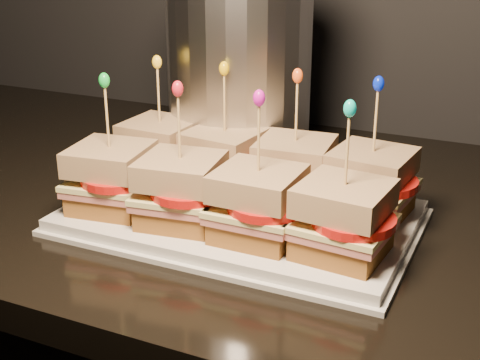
% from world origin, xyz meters
% --- Properties ---
extents(granite_slab, '(2.35, 0.67, 0.04)m').
position_xyz_m(granite_slab, '(0.28, 1.68, 0.93)').
color(granite_slab, black).
rests_on(granite_slab, cabinet).
extents(platter, '(0.38, 0.24, 0.02)m').
position_xyz_m(platter, '(0.06, 1.58, 0.95)').
color(platter, silver).
rests_on(platter, granite_slab).
extents(platter_rim, '(0.39, 0.25, 0.01)m').
position_xyz_m(platter_rim, '(0.06, 1.58, 0.95)').
color(platter_rim, silver).
rests_on(platter_rim, granite_slab).
extents(sandwich_0_bread_bot, '(0.08, 0.08, 0.02)m').
position_xyz_m(sandwich_0_bread_bot, '(-0.08, 1.64, 0.97)').
color(sandwich_0_bread_bot, brown).
rests_on(sandwich_0_bread_bot, platter).
extents(sandwich_0_ham, '(0.09, 0.09, 0.01)m').
position_xyz_m(sandwich_0_ham, '(-0.08, 1.64, 0.99)').
color(sandwich_0_ham, '#B96059').
rests_on(sandwich_0_ham, sandwich_0_bread_bot).
extents(sandwich_0_cheese, '(0.09, 0.09, 0.01)m').
position_xyz_m(sandwich_0_cheese, '(-0.08, 1.64, 1.00)').
color(sandwich_0_cheese, '#EBE18F').
rests_on(sandwich_0_cheese, sandwich_0_ham).
extents(sandwich_0_tomato, '(0.08, 0.08, 0.01)m').
position_xyz_m(sandwich_0_tomato, '(-0.06, 1.63, 1.00)').
color(sandwich_0_tomato, red).
rests_on(sandwich_0_tomato, sandwich_0_cheese).
extents(sandwich_0_bread_top, '(0.09, 0.09, 0.03)m').
position_xyz_m(sandwich_0_bread_top, '(-0.08, 1.64, 1.02)').
color(sandwich_0_bread_top, '#5C2E15').
rests_on(sandwich_0_bread_top, sandwich_0_tomato).
extents(sandwich_0_pick, '(0.00, 0.00, 0.09)m').
position_xyz_m(sandwich_0_pick, '(-0.08, 1.64, 1.07)').
color(sandwich_0_pick, tan).
rests_on(sandwich_0_pick, sandwich_0_bread_top).
extents(sandwich_0_frill, '(0.01, 0.01, 0.02)m').
position_xyz_m(sandwich_0_frill, '(-0.08, 1.64, 1.11)').
color(sandwich_0_frill, yellow).
rests_on(sandwich_0_frill, sandwich_0_pick).
extents(sandwich_1_bread_bot, '(0.09, 0.09, 0.02)m').
position_xyz_m(sandwich_1_bread_bot, '(0.01, 1.64, 0.97)').
color(sandwich_1_bread_bot, brown).
rests_on(sandwich_1_bread_bot, platter).
extents(sandwich_1_ham, '(0.10, 0.10, 0.01)m').
position_xyz_m(sandwich_1_ham, '(0.01, 1.64, 0.99)').
color(sandwich_1_ham, '#B96059').
rests_on(sandwich_1_ham, sandwich_1_bread_bot).
extents(sandwich_1_cheese, '(0.10, 0.10, 0.01)m').
position_xyz_m(sandwich_1_cheese, '(0.01, 1.64, 1.00)').
color(sandwich_1_cheese, '#EBE18F').
rests_on(sandwich_1_cheese, sandwich_1_ham).
extents(sandwich_1_tomato, '(0.08, 0.08, 0.01)m').
position_xyz_m(sandwich_1_tomato, '(0.03, 1.63, 1.00)').
color(sandwich_1_tomato, red).
rests_on(sandwich_1_tomato, sandwich_1_cheese).
extents(sandwich_1_bread_top, '(0.09, 0.09, 0.03)m').
position_xyz_m(sandwich_1_bread_top, '(0.01, 1.64, 1.02)').
color(sandwich_1_bread_top, '#5C2E15').
rests_on(sandwich_1_bread_top, sandwich_1_tomato).
extents(sandwich_1_pick, '(0.00, 0.00, 0.09)m').
position_xyz_m(sandwich_1_pick, '(0.01, 1.64, 1.07)').
color(sandwich_1_pick, tan).
rests_on(sandwich_1_pick, sandwich_1_bread_top).
extents(sandwich_1_frill, '(0.01, 0.01, 0.02)m').
position_xyz_m(sandwich_1_frill, '(0.01, 1.64, 1.11)').
color(sandwich_1_frill, '#E6B208').
rests_on(sandwich_1_frill, sandwich_1_pick).
extents(sandwich_2_bread_bot, '(0.09, 0.09, 0.02)m').
position_xyz_m(sandwich_2_bread_bot, '(0.10, 1.64, 0.97)').
color(sandwich_2_bread_bot, brown).
rests_on(sandwich_2_bread_bot, platter).
extents(sandwich_2_ham, '(0.10, 0.09, 0.01)m').
position_xyz_m(sandwich_2_ham, '(0.10, 1.64, 0.99)').
color(sandwich_2_ham, '#B96059').
rests_on(sandwich_2_ham, sandwich_2_bread_bot).
extents(sandwich_2_cheese, '(0.10, 0.10, 0.01)m').
position_xyz_m(sandwich_2_cheese, '(0.10, 1.64, 1.00)').
color(sandwich_2_cheese, '#EBE18F').
rests_on(sandwich_2_cheese, sandwich_2_ham).
extents(sandwich_2_tomato, '(0.08, 0.08, 0.01)m').
position_xyz_m(sandwich_2_tomato, '(0.12, 1.63, 1.00)').
color(sandwich_2_tomato, red).
rests_on(sandwich_2_tomato, sandwich_2_cheese).
extents(sandwich_2_bread_top, '(0.09, 0.09, 0.03)m').
position_xyz_m(sandwich_2_bread_top, '(0.10, 1.64, 1.02)').
color(sandwich_2_bread_top, '#5C2E15').
rests_on(sandwich_2_bread_top, sandwich_2_tomato).
extents(sandwich_2_pick, '(0.00, 0.00, 0.09)m').
position_xyz_m(sandwich_2_pick, '(0.10, 1.64, 1.07)').
color(sandwich_2_pick, tan).
rests_on(sandwich_2_pick, sandwich_2_bread_top).
extents(sandwich_2_frill, '(0.01, 0.01, 0.02)m').
position_xyz_m(sandwich_2_frill, '(0.10, 1.64, 1.11)').
color(sandwich_2_frill, '#FC5718').
rests_on(sandwich_2_frill, sandwich_2_pick).
extents(sandwich_3_bread_bot, '(0.09, 0.09, 0.02)m').
position_xyz_m(sandwich_3_bread_bot, '(0.20, 1.64, 0.97)').
color(sandwich_3_bread_bot, brown).
rests_on(sandwich_3_bread_bot, platter).
extents(sandwich_3_ham, '(0.10, 0.10, 0.01)m').
position_xyz_m(sandwich_3_ham, '(0.20, 1.64, 0.99)').
color(sandwich_3_ham, '#B96059').
rests_on(sandwich_3_ham, sandwich_3_bread_bot).
extents(sandwich_3_cheese, '(0.10, 0.10, 0.01)m').
position_xyz_m(sandwich_3_cheese, '(0.20, 1.64, 1.00)').
color(sandwich_3_cheese, '#EBE18F').
rests_on(sandwich_3_cheese, sandwich_3_ham).
extents(sandwich_3_tomato, '(0.08, 0.08, 0.01)m').
position_xyz_m(sandwich_3_tomato, '(0.21, 1.63, 1.00)').
color(sandwich_3_tomato, red).
rests_on(sandwich_3_tomato, sandwich_3_cheese).
extents(sandwich_3_bread_top, '(0.09, 0.09, 0.03)m').
position_xyz_m(sandwich_3_bread_top, '(0.20, 1.64, 1.02)').
color(sandwich_3_bread_top, '#5C2E15').
rests_on(sandwich_3_bread_top, sandwich_3_tomato).
extents(sandwich_3_pick, '(0.00, 0.00, 0.09)m').
position_xyz_m(sandwich_3_pick, '(0.20, 1.64, 1.07)').
color(sandwich_3_pick, tan).
rests_on(sandwich_3_pick, sandwich_3_bread_top).
extents(sandwich_3_frill, '(0.01, 0.01, 0.02)m').
position_xyz_m(sandwich_3_frill, '(0.20, 1.64, 1.11)').
color(sandwich_3_frill, '#061FD8').
rests_on(sandwich_3_frill, sandwich_3_pick).
extents(sandwich_4_bread_bot, '(0.09, 0.09, 0.02)m').
position_xyz_m(sandwich_4_bread_bot, '(-0.08, 1.53, 0.97)').
color(sandwich_4_bread_bot, brown).
rests_on(sandwich_4_bread_bot, platter).
extents(sandwich_4_ham, '(0.10, 0.10, 0.01)m').
position_xyz_m(sandwich_4_ham, '(-0.08, 1.53, 0.99)').
color(sandwich_4_ham, '#B96059').
rests_on(sandwich_4_ham, sandwich_4_bread_bot).
extents(sandwich_4_cheese, '(0.10, 0.10, 0.01)m').
position_xyz_m(sandwich_4_cheese, '(-0.08, 1.53, 1.00)').
color(sandwich_4_cheese, '#EBE18F').
rests_on(sandwich_4_cheese, sandwich_4_ham).
extents(sandwich_4_tomato, '(0.08, 0.08, 0.01)m').
position_xyz_m(sandwich_4_tomato, '(-0.06, 1.52, 1.00)').
color(sandwich_4_tomato, red).
rests_on(sandwich_4_tomato, sandwich_4_cheese).
extents(sandwich_4_bread_top, '(0.09, 0.09, 0.03)m').
position_xyz_m(sandwich_4_bread_top, '(-0.08, 1.53, 1.02)').
color(sandwich_4_bread_top, '#5C2E15').
rests_on(sandwich_4_bread_top, sandwich_4_tomato).
extents(sandwich_4_pick, '(0.00, 0.00, 0.09)m').
position_xyz_m(sandwich_4_pick, '(-0.08, 1.53, 1.07)').
color(sandwich_4_pick, tan).
rests_on(sandwich_4_pick, sandwich_4_bread_top).
extents(sandwich_4_frill, '(0.01, 0.01, 0.02)m').
position_xyz_m(sandwich_4_frill, '(-0.08, 1.53, 1.11)').
color(sandwich_4_frill, green).
rests_on(sandwich_4_frill, sandwich_4_pick).
extents(sandwich_5_bread_bot, '(0.09, 0.09, 0.02)m').
position_xyz_m(sandwich_5_bread_bot, '(0.01, 1.53, 0.97)').
color(sandwich_5_bread_bot, brown).
rests_on(sandwich_5_bread_bot, platter).
extents(sandwich_5_ham, '(0.10, 0.10, 0.01)m').
position_xyz_m(sandwich_5_ham, '(0.01, 1.53, 0.99)').
color(sandwich_5_ham, '#B96059').
rests_on(sandwich_5_ham, sandwich_5_bread_bot).
extents(sandwich_5_cheese, '(0.10, 0.10, 0.01)m').
position_xyz_m(sandwich_5_cheese, '(0.01, 1.53, 1.00)').
color(sandwich_5_cheese, '#EBE18F').
rests_on(sandwich_5_cheese, sandwich_5_ham).
extents(sandwich_5_tomato, '(0.08, 0.08, 0.01)m').
position_xyz_m(sandwich_5_tomato, '(0.03, 1.52, 1.00)').
color(sandwich_5_tomato, red).
rests_on(sandwich_5_tomato, sandwich_5_cheese).
extents(sandwich_5_bread_top, '(0.09, 0.09, 0.03)m').
position_xyz_m(sandwich_5_bread_top, '(0.01, 1.53, 1.02)').
color(sandwich_5_bread_top, '#5C2E15').
rests_on(sandwich_5_bread_top, sandwich_5_tomato).
extents(sandwich_5_pick, '(0.00, 0.00, 0.09)m').
position_xyz_m(sandwich_5_pick, '(0.01, 1.53, 1.07)').
color(sandwich_5_pick, tan).
rests_on(sandwich_5_pick, sandwich_5_bread_top).
extents(sandwich_5_frill, '(0.01, 0.01, 0.02)m').
position_xyz_m(sandwich_5_frill, '(0.01, 1.53, 1.11)').
color(sandwich_5_frill, red).
rests_on(sandwich_5_frill, sandwich_5_pick).
extents(sandwich_6_bread_bot, '(0.08, 0.08, 0.02)m').
position_xyz_m(sandwich_6_bread_bot, '(0.10, 1.53, 0.97)').
color(sandwich_6_bread_bot, brown).
rests_on(sandwich_6_bread_bot, platter).
extents(sandwich_6_ham, '(0.09, 0.09, 0.01)m').
position_xyz_m(sandwich_6_ham, '(0.10, 1.53, 0.99)').
color(sandwich_6_ham, '#B96059').
rests_on(sandwich_6_ham, sandwich_6_bread_bot).
extents(sandwich_6_cheese, '(0.09, 0.09, 0.01)m').
position_xyz_m(sandwich_6_cheese, '(0.10, 1.53, 1.00)').
color(sandwich_6_cheese, '#EBE18F').
rests_on(sandwich_6_cheese, sandwich_6_ham).
extents(sandwich_6_tomato, '(0.08, 0.08, 0.01)m').
position_xyz_m(sandwich_6_tomato, '(0.12, 1.52, 1.00)').
color(sandwich_6_tomato, red).
rests_on(sandwich_6_tomato, sandwich_6_cheese).
extents(sandwich_6_bread_top, '(0.08, 0.08, 0.03)m').
position_xyz_m(sandwich_6_bread_top, '(0.10, 1.53, 1.02)').
color(sandwich_6_bread_top, '#5C2E15').
rests_on(sandwich_6_bread_top, sandwich_6_tomato).
extents(sandwich_6_pick, '(0.00, 0.00, 0.09)m').
position_xyz_m(sandwich_6_pick, '(0.10, 1.53, 1.07)').
color(sandwich_6_pick, tan).
rests_on(sandwich_6_pick, sandwich_6_bread_top).
extents(sandwich_6_frill, '(0.01, 0.01, 0.02)m').
position_xyz_m(sandwich_6_frill, '(0.10, 1.53, 1.11)').
color(sandwich_6_frill, '#CA13A7').
rests_on(sandwich_6_frill, sandwich_6_pick).
extents(sandwich_7_bread_bot, '(0.09, 0.09, 0.02)m').
position_xyz_m(sandwich_7_bread_bot, '(0.20, 1.53, 0.97)').
color(sandwich_7_bread_bot, brown).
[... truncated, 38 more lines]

